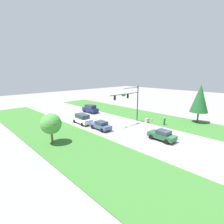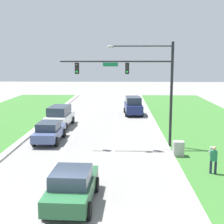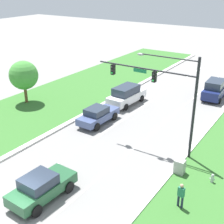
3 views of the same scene
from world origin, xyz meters
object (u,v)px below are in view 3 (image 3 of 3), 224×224
Objects in this scene: forest_sedan at (42,187)px; navy_suv at (215,89)px; traffic_signal_mast at (164,87)px; pedestrian at (181,195)px; utility_cabinet at (180,167)px; oak_near_left_tree at (24,75)px; slate_blue_sedan at (98,115)px; fire_hydrant at (212,179)px; white_suv at (126,95)px.

navy_suv is at bearing 83.54° from forest_sedan.
pedestrian is (3.95, -5.71, -4.26)m from traffic_signal_mast.
utility_cabinet is 0.64× the size of pedestrian.
slate_blue_sedan is at bearing 0.35° from oak_near_left_tree.
utility_cabinet is 2.26m from fire_hydrant.
white_suv is 16.91m from pedestrian.
forest_sedan is at bearing 39.95° from pedestrian.
traffic_signal_mast is 4.86× the size of pedestrian.
white_suv is (-0.29, 5.67, 0.21)m from slate_blue_sedan.
oak_near_left_tree is at bearing -145.57° from navy_suv.
pedestrian is 0.36× the size of oak_near_left_tree.
traffic_signal_mast is 7.19m from fire_hydrant.
oak_near_left_tree is (-16.61, 1.18, -2.07)m from traffic_signal_mast.
oak_near_left_tree is (-9.32, -5.73, 2.08)m from white_suv.
navy_suv is 10.22m from white_suv.
traffic_signal_mast reaches higher than slate_blue_sedan.
slate_blue_sedan reaches higher than utility_cabinet.
white_suv is (-3.82, 16.48, 0.18)m from forest_sedan.
fire_hydrant is (11.83, -3.47, -0.49)m from slate_blue_sedan.
white_suv is 3.06× the size of pedestrian.
traffic_signal_mast is 1.75× the size of navy_suv.
traffic_signal_mast is 5.84m from utility_cabinet.
pedestrian is at bearing -45.13° from white_suv.
utility_cabinet is 19.69m from oak_near_left_tree.
fire_hydrant is (4.68, -16.14, -0.73)m from navy_suv.
fire_hydrant is at bearing -24.82° from traffic_signal_mast.
traffic_signal_mast is 10.87m from white_suv.
white_suv is (-7.30, 6.91, -4.15)m from traffic_signal_mast.
slate_blue_sedan is 11.38m from forest_sedan.
navy_suv is (7.15, 12.68, 0.24)m from slate_blue_sedan.
oak_near_left_tree is (-19.19, 3.60, 2.59)m from utility_cabinet.
navy_suv is 23.77m from forest_sedan.
slate_blue_sedan is (-7.01, 1.24, -4.36)m from traffic_signal_mast.
traffic_signal_mast is at bearing -93.38° from navy_suv.
white_suv is 11.13m from oak_near_left_tree.
slate_blue_sedan is 6.59× the size of fire_hydrant.
traffic_signal_mast is at bearing 155.18° from fire_hydrant.
fire_hydrant is 21.88m from oak_near_left_tree.
utility_cabinet is at bearing 52.07° from forest_sedan.
utility_cabinet is 0.23× the size of oak_near_left_tree.
forest_sedan is 11.09m from fire_hydrant.
slate_blue_sedan is 0.98× the size of navy_suv.
oak_near_left_tree is (-21.43, 3.41, 2.78)m from fire_hydrant.
traffic_signal_mast is at bearing 72.32° from forest_sedan.
traffic_signal_mast is 14.52m from navy_suv.
slate_blue_sedan is 12.34m from fire_hydrant.
forest_sedan is (-3.48, -9.58, -4.33)m from traffic_signal_mast.
forest_sedan is at bearing -70.85° from slate_blue_sedan.
navy_suv reaches higher than utility_cabinet.
traffic_signal_mast is 1.59× the size of white_suv.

